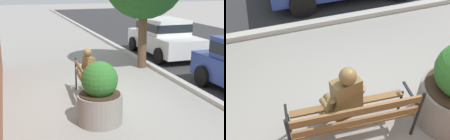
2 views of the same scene
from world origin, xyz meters
TOP-DOWN VIEW (x-y plane):
  - ground_plane at (0.00, 0.00)m, footprint 80.00×80.00m
  - curb_stone at (0.00, 2.90)m, footprint 60.00×0.20m
  - park_bench at (-0.24, -0.18)m, footprint 1.83×0.65m
  - bronze_statue_seated at (-0.34, 0.03)m, footprint 0.60×0.84m

SIDE VIEW (x-z plane):
  - ground_plane at x=0.00m, z-range 0.00..0.00m
  - curb_stone at x=0.00m, z-range 0.00..0.12m
  - park_bench at x=-0.24m, z-range 0.07..1.02m
  - bronze_statue_seated at x=-0.34m, z-range -0.02..1.35m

